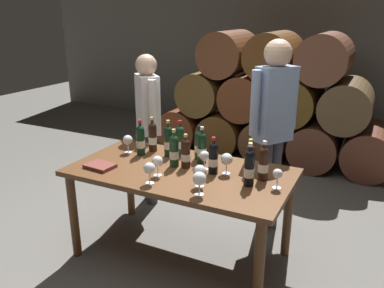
{
  "coord_description": "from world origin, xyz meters",
  "views": [
    {
      "loc": [
        1.32,
        -2.46,
        1.91
      ],
      "look_at": [
        0.0,
        0.2,
        0.91
      ],
      "focal_mm": 36.48,
      "sensor_mm": 36.0,
      "label": 1
    }
  ],
  "objects": [
    {
      "name": "ground_plane",
      "position": [
        0.0,
        0.0,
        0.0
      ],
      "size": [
        14.0,
        14.0,
        0.0
      ],
      "primitive_type": "plane",
      "color": "#66635E"
    },
    {
      "name": "sommelier_presenting",
      "position": [
        0.51,
        0.75,
        1.04
      ],
      "size": [
        0.33,
        0.42,
        1.72
      ],
      "color": "#383842",
      "rests_on": "ground_plane"
    },
    {
      "name": "wine_bottle_11",
      "position": [
        -0.08,
        0.05,
        0.89
      ],
      "size": [
        0.07,
        0.07,
        0.3
      ],
      "color": "#19381E",
      "rests_on": "dining_table"
    },
    {
      "name": "dining_table",
      "position": [
        0.0,
        0.0,
        0.67
      ],
      "size": [
        1.7,
        0.9,
        0.76
      ],
      "color": "brown",
      "rests_on": "ground_plane"
    },
    {
      "name": "wine_glass_4",
      "position": [
        0.26,
        -0.21,
        0.87
      ],
      "size": [
        0.09,
        0.09,
        0.16
      ],
      "color": "white",
      "rests_on": "dining_table"
    },
    {
      "name": "wine_bottle_6",
      "position": [
        0.62,
        0.1,
        0.89
      ],
      "size": [
        0.07,
        0.07,
        0.29
      ],
      "color": "black",
      "rests_on": "dining_table"
    },
    {
      "name": "wine_glass_0",
      "position": [
        -0.08,
        -0.32,
        0.87
      ],
      "size": [
        0.08,
        0.08,
        0.16
      ],
      "color": "white",
      "rests_on": "dining_table"
    },
    {
      "name": "wine_bottle_4",
      "position": [
        0.56,
        -0.04,
        0.9
      ],
      "size": [
        0.07,
        0.07,
        0.31
      ],
      "color": "black",
      "rests_on": "dining_table"
    },
    {
      "name": "wine_glass_6",
      "position": [
        0.35,
        0.08,
        0.87
      ],
      "size": [
        0.09,
        0.09,
        0.16
      ],
      "color": "white",
      "rests_on": "dining_table"
    },
    {
      "name": "cellar_back_wall",
      "position": [
        0.0,
        4.2,
        1.4
      ],
      "size": [
        10.0,
        0.24,
        2.8
      ],
      "primitive_type": "cube",
      "color": "slate",
      "rests_on": "ground_plane"
    },
    {
      "name": "wine_bottle_10",
      "position": [
        0.02,
        0.28,
        0.88
      ],
      "size": [
        0.07,
        0.07,
        0.28
      ],
      "color": "#19381E",
      "rests_on": "dining_table"
    },
    {
      "name": "wine_bottle_8",
      "position": [
        -0.46,
        0.15,
        0.89
      ],
      "size": [
        0.07,
        0.07,
        0.31
      ],
      "color": "black",
      "rests_on": "dining_table"
    },
    {
      "name": "wine_glass_2",
      "position": [
        0.32,
        -0.33,
        0.88
      ],
      "size": [
        0.09,
        0.09,
        0.16
      ],
      "color": "white",
      "rests_on": "dining_table"
    },
    {
      "name": "wine_bottle_7",
      "position": [
        -0.23,
        0.23,
        0.89
      ],
      "size": [
        0.07,
        0.07,
        0.31
      ],
      "color": "black",
      "rests_on": "dining_table"
    },
    {
      "name": "wine_glass_3",
      "position": [
        -0.59,
        0.14,
        0.87
      ],
      "size": [
        0.08,
        0.08,
        0.16
      ],
      "color": "white",
      "rests_on": "dining_table"
    },
    {
      "name": "tasting_notebook",
      "position": [
        -0.59,
        -0.24,
        0.77
      ],
      "size": [
        0.23,
        0.18,
        0.03
      ],
      "primitive_type": "cube",
      "rotation": [
        0.0,
        0.0,
        -0.09
      ],
      "color": "brown",
      "rests_on": "dining_table"
    },
    {
      "name": "wine_bottle_1",
      "position": [
        -0.16,
        0.29,
        0.89
      ],
      "size": [
        0.07,
        0.07,
        0.31
      ],
      "color": "#19381E",
      "rests_on": "dining_table"
    },
    {
      "name": "wine_glass_1",
      "position": [
        0.75,
        -0.0,
        0.86
      ],
      "size": [
        0.07,
        0.07,
        0.14
      ],
      "color": "white",
      "rests_on": "dining_table"
    },
    {
      "name": "wine_bottle_3",
      "position": [
        0.5,
        0.16,
        0.88
      ],
      "size": [
        0.07,
        0.07,
        0.28
      ],
      "color": "black",
      "rests_on": "dining_table"
    },
    {
      "name": "wine_bottle_9",
      "position": [
        -0.42,
        0.28,
        0.89
      ],
      "size": [
        0.07,
        0.07,
        0.31
      ],
      "color": "black",
      "rests_on": "dining_table"
    },
    {
      "name": "wine_bottle_2",
      "position": [
        0.01,
        0.06,
        0.88
      ],
      "size": [
        0.07,
        0.07,
        0.27
      ],
      "color": "black",
      "rests_on": "dining_table"
    },
    {
      "name": "taster_seated_left",
      "position": [
        -0.75,
        0.72,
        0.92
      ],
      "size": [
        0.38,
        0.37,
        1.54
      ],
      "color": "#383842",
      "rests_on": "ground_plane"
    },
    {
      "name": "barrel_stack",
      "position": [
        0.0,
        2.6,
        0.75
      ],
      "size": [
        3.12,
        0.9,
        1.69
      ],
      "color": "#652D14",
      "rests_on": "ground_plane"
    },
    {
      "name": "wine_bottle_0",
      "position": [
        0.25,
        0.05,
        0.88
      ],
      "size": [
        0.07,
        0.07,
        0.29
      ],
      "color": "black",
      "rests_on": "dining_table"
    },
    {
      "name": "wine_bottle_5",
      "position": [
        0.09,
        0.2,
        0.89
      ],
      "size": [
        0.07,
        0.07,
        0.3
      ],
      "color": "black",
      "rests_on": "dining_table"
    },
    {
      "name": "wine_glass_7",
      "position": [
        -0.1,
        -0.18,
        0.87
      ],
      "size": [
        0.08,
        0.08,
        0.16
      ],
      "color": "white",
      "rests_on": "dining_table"
    },
    {
      "name": "wine_glass_5",
      "position": [
        0.16,
        0.09,
        0.87
      ],
      "size": [
        0.08,
        0.08,
        0.15
      ],
      "color": "white",
      "rests_on": "dining_table"
    }
  ]
}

